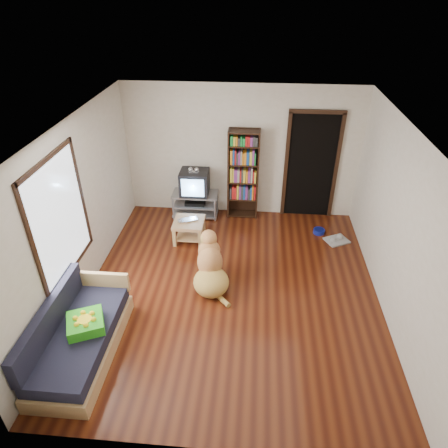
# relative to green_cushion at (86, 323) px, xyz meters

# --- Properties ---
(ground) EXTENTS (5.00, 5.00, 0.00)m
(ground) POSITION_rel_green_cushion_xyz_m (1.75, 1.34, -0.49)
(ground) COLOR #56230E
(ground) RESTS_ON ground
(ceiling) EXTENTS (5.00, 5.00, 0.00)m
(ceiling) POSITION_rel_green_cushion_xyz_m (1.75, 1.34, 2.11)
(ceiling) COLOR white
(ceiling) RESTS_ON ground
(wall_back) EXTENTS (4.50, 0.00, 4.50)m
(wall_back) POSITION_rel_green_cushion_xyz_m (1.75, 3.84, 0.81)
(wall_back) COLOR silver
(wall_back) RESTS_ON ground
(wall_front) EXTENTS (4.50, 0.00, 4.50)m
(wall_front) POSITION_rel_green_cushion_xyz_m (1.75, -1.16, 0.81)
(wall_front) COLOR silver
(wall_front) RESTS_ON ground
(wall_left) EXTENTS (0.00, 5.00, 5.00)m
(wall_left) POSITION_rel_green_cushion_xyz_m (-0.50, 1.34, 0.81)
(wall_left) COLOR silver
(wall_left) RESTS_ON ground
(wall_right) EXTENTS (0.00, 5.00, 5.00)m
(wall_right) POSITION_rel_green_cushion_xyz_m (4.00, 1.34, 0.81)
(wall_right) COLOR silver
(wall_right) RESTS_ON ground
(green_cushion) EXTENTS (0.57, 0.57, 0.14)m
(green_cushion) POSITION_rel_green_cushion_xyz_m (0.00, 0.00, 0.00)
(green_cushion) COLOR green
(green_cushion) RESTS_ON sofa
(laptop) EXTENTS (0.42, 0.35, 0.03)m
(laptop) POSITION_rel_green_cushion_xyz_m (0.87, 2.66, -0.08)
(laptop) COLOR silver
(laptop) RESTS_ON coffee_table
(dog_bowl) EXTENTS (0.22, 0.22, 0.08)m
(dog_bowl) POSITION_rel_green_cushion_xyz_m (3.30, 3.12, -0.45)
(dog_bowl) COLOR navy
(dog_bowl) RESTS_ON ground
(grey_rag) EXTENTS (0.50, 0.47, 0.03)m
(grey_rag) POSITION_rel_green_cushion_xyz_m (3.60, 2.87, -0.48)
(grey_rag) COLOR #9E9E9E
(grey_rag) RESTS_ON ground
(window) EXTENTS (0.03, 1.46, 1.70)m
(window) POSITION_rel_green_cushion_xyz_m (-0.48, 0.84, 1.01)
(window) COLOR white
(window) RESTS_ON wall_left
(doorway) EXTENTS (1.03, 0.05, 2.19)m
(doorway) POSITION_rel_green_cushion_xyz_m (3.10, 3.82, 0.63)
(doorway) COLOR black
(doorway) RESTS_ON wall_back
(tv_stand) EXTENTS (0.90, 0.45, 0.50)m
(tv_stand) POSITION_rel_green_cushion_xyz_m (0.85, 3.59, -0.22)
(tv_stand) COLOR #99999E
(tv_stand) RESTS_ON ground
(crt_tv) EXTENTS (0.55, 0.52, 0.58)m
(crt_tv) POSITION_rel_green_cushion_xyz_m (0.85, 3.61, 0.25)
(crt_tv) COLOR black
(crt_tv) RESTS_ON tv_stand
(bookshelf) EXTENTS (0.60, 0.30, 1.80)m
(bookshelf) POSITION_rel_green_cushion_xyz_m (1.80, 3.69, 0.51)
(bookshelf) COLOR black
(bookshelf) RESTS_ON ground
(sofa) EXTENTS (0.80, 1.80, 0.80)m
(sofa) POSITION_rel_green_cushion_xyz_m (-0.12, -0.04, -0.23)
(sofa) COLOR tan
(sofa) RESTS_ON ground
(coffee_table) EXTENTS (0.55, 0.55, 0.40)m
(coffee_table) POSITION_rel_green_cushion_xyz_m (0.87, 2.69, -0.21)
(coffee_table) COLOR tan
(coffee_table) RESTS_ON ground
(dog) EXTENTS (0.66, 1.02, 0.89)m
(dog) POSITION_rel_green_cushion_xyz_m (1.41, 1.46, -0.17)
(dog) COLOR tan
(dog) RESTS_ON ground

